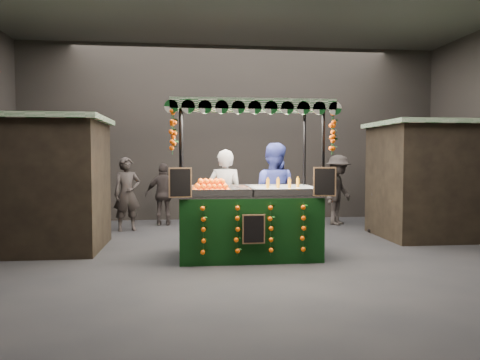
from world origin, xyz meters
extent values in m
plane|color=black|center=(0.00, 0.00, 0.00)|extent=(12.00, 12.00, 0.00)
cube|color=black|center=(0.00, 5.00, 2.50)|extent=(12.00, 0.10, 5.00)
cube|color=black|center=(0.00, -5.00, 2.50)|extent=(12.00, 0.10, 5.00)
cube|color=black|center=(-4.40, 1.00, 1.25)|extent=(2.80, 2.00, 2.50)
cube|color=#104A18|center=(-4.40, 1.00, 2.55)|extent=(3.00, 2.20, 0.10)
cube|color=black|center=(4.40, 1.50, 1.25)|extent=(2.80, 2.00, 2.50)
cube|color=#104A18|center=(4.40, 1.50, 2.55)|extent=(3.00, 2.20, 0.10)
cube|color=black|center=(-0.22, -0.08, 0.56)|extent=(2.46, 1.34, 1.12)
cube|color=silver|center=(-0.22, -0.08, 1.14)|extent=(2.46, 1.34, 0.04)
cylinder|color=black|center=(-1.42, -0.72, 1.34)|extent=(0.06, 0.06, 2.69)
cylinder|color=black|center=(0.98, -0.72, 1.34)|extent=(0.06, 0.06, 2.69)
cylinder|color=black|center=(-1.42, 0.56, 1.34)|extent=(0.06, 0.06, 2.69)
cylinder|color=black|center=(0.98, 0.56, 1.34)|extent=(0.06, 0.06, 2.69)
cube|color=#104A18|center=(-0.22, -0.08, 2.73)|extent=(2.74, 1.62, 0.09)
cube|color=silver|center=(0.45, -0.08, 1.21)|extent=(1.10, 1.21, 0.09)
cube|color=black|center=(-1.43, -0.79, 1.40)|extent=(0.38, 0.11, 0.49)
cube|color=black|center=(0.99, -0.79, 1.40)|extent=(0.38, 0.11, 0.49)
cube|color=black|center=(-0.22, -0.80, 0.62)|extent=(0.38, 0.03, 0.49)
imported|color=slate|center=(-0.57, 0.89, 0.98)|extent=(0.82, 0.65, 1.96)
imported|color=navy|center=(0.42, 0.91, 1.05)|extent=(1.24, 1.11, 2.10)
imported|color=#2A2422|center=(-2.79, 3.14, 0.90)|extent=(0.76, 0.62, 1.80)
imported|color=black|center=(3.32, 2.09, 0.84)|extent=(0.97, 0.86, 1.68)
imported|color=#2E2625|center=(-1.95, 3.97, 0.82)|extent=(0.96, 0.40, 1.64)
imported|color=#2B2523|center=(2.66, 3.56, 0.93)|extent=(1.33, 1.34, 1.86)
imported|color=#2A2322|center=(-4.07, 3.36, 0.76)|extent=(0.87, 0.71, 1.53)
camera|label=1|loc=(-1.30, -8.38, 1.84)|focal=34.68mm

